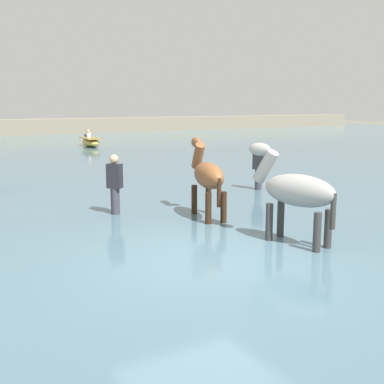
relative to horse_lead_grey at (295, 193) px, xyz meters
name	(u,v)px	position (x,y,z in m)	size (l,w,h in m)	color
ground_plane	(208,276)	(-1.80, 0.01, -1.20)	(120.00, 120.00, 0.00)	#666051
water_surface	(45,183)	(-1.80, 10.01, -1.05)	(90.00, 90.00, 0.29)	#476675
horse_lead_grey	(295,193)	(0.00, 0.00, 0.00)	(0.79, 1.87, 2.02)	gray
horse_trailing_chestnut	(207,177)	(-0.24, 2.47, -0.03)	(0.80, 1.83, 1.98)	brown
boat_distant_east	(91,142)	(3.69, 21.14, -0.65)	(1.10, 2.60, 0.97)	gold
person_onlooker_left	(259,170)	(2.92, 4.69, -0.33)	(0.35, 0.38, 1.63)	#383842
person_wading_mid	(115,189)	(-1.83, 3.80, -0.33)	(0.36, 0.37, 1.63)	#383842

